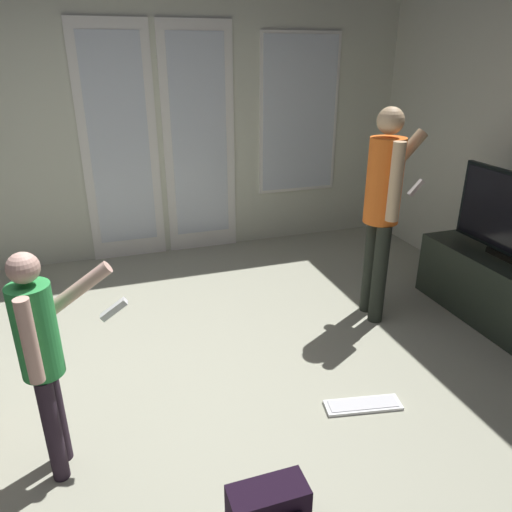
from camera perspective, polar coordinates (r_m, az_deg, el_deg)
name	(u,v)px	position (r m, az deg, el deg)	size (l,w,h in m)	color
ground_plane	(132,420)	(2.91, -14.45, -18.23)	(6.21, 4.95, 0.02)	#A2A28C
wall_back_with_doors	(104,113)	(4.69, -17.56, 15.81)	(6.21, 0.09, 2.84)	beige
tv_stand	(503,292)	(3.99, 27.19, -3.80)	(0.48, 1.35, 0.50)	#242D23
person_adult	(384,199)	(3.52, 14.88, 6.56)	(0.54, 0.42, 1.55)	#262B23
person_child	(42,348)	(2.34, -23.95, -9.97)	(0.49, 0.31, 1.14)	#2A1F2B
backpack	(269,509)	(2.29, 1.50, -27.78)	(0.34, 0.20, 0.21)	black
loose_keyboard	(363,405)	(2.95, 12.55, -16.83)	(0.46, 0.21, 0.02)	white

